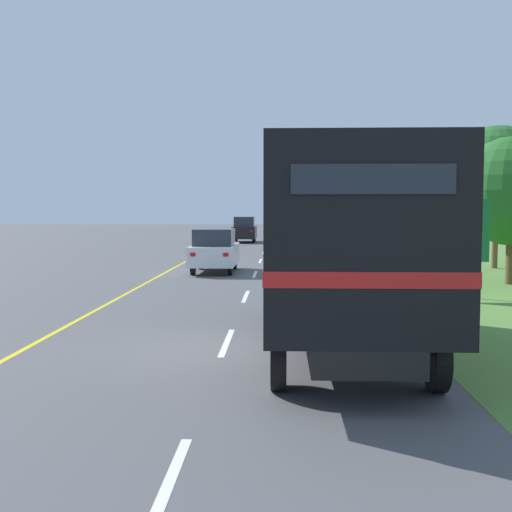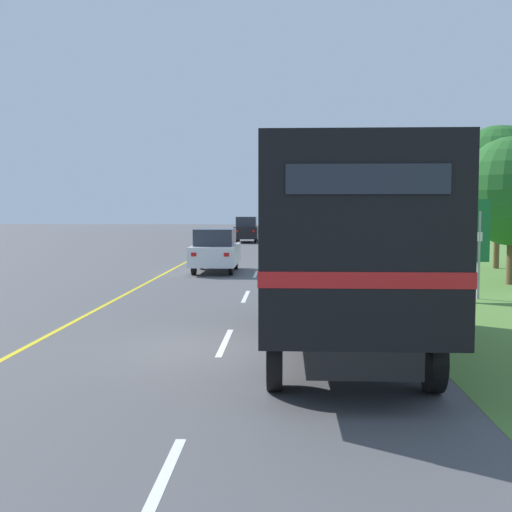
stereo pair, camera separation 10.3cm
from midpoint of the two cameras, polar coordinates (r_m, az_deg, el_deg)
name	(u,v)px [view 1 (the left image)]	position (r m, az deg, el deg)	size (l,w,h in m)	color
ground_plane	(224,349)	(12.05, -3.09, -8.22)	(200.00, 200.00, 0.00)	#515154
edge_line_yellow	(173,269)	(28.29, -7.52, -1.11)	(0.12, 65.52, 0.01)	yellow
centre_dash_nearest	(166,490)	(6.35, -8.49, -19.85)	(0.12, 2.60, 0.01)	white
centre_dash_near	(227,342)	(12.61, -2.84, -7.65)	(0.12, 2.60, 0.01)	white
centre_dash_mid_a	(246,296)	(19.10, -1.07, -3.61)	(0.12, 2.60, 0.01)	white
centre_dash_mid_b	(255,274)	(25.65, -0.21, -1.62)	(0.12, 2.60, 0.01)	white
centre_dash_far	(260,261)	(32.22, 0.30, -0.44)	(0.12, 2.60, 0.01)	white
centre_dash_farthest	(264,252)	(38.80, 0.64, 0.34)	(0.12, 2.60, 0.01)	white
horse_trailer_truck	(342,243)	(11.50, 7.42, 1.13)	(2.62, 8.10, 3.55)	black
lead_car_white	(215,250)	(26.48, -3.81, 0.53)	(1.80, 4.02, 1.79)	black
lead_car_red_ahead	(297,236)	(40.60, 3.61, 1.78)	(1.80, 3.92, 1.78)	black
lead_car_black_ahead	(245,230)	(50.59, -1.08, 2.37)	(1.80, 4.28, 2.02)	black
highway_sign	(456,238)	(19.33, 17.20, 1.53)	(1.97, 0.09, 2.88)	#9E9EA3
roadside_tree_mid	(497,174)	(30.02, 20.52, 6.82)	(4.21, 4.21, 6.23)	brown
delineator_post	(429,302)	(14.93, 14.98, -3.98)	(0.08, 0.08, 0.95)	white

